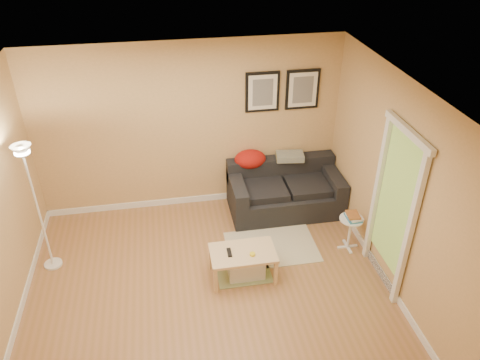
{
  "coord_description": "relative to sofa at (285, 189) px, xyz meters",
  "views": [
    {
      "loc": [
        -0.37,
        -4.27,
        4.28
      ],
      "look_at": [
        0.55,
        0.85,
        1.05
      ],
      "focal_mm": 35.04,
      "sensor_mm": 36.0,
      "label": 1
    }
  ],
  "objects": [
    {
      "name": "floor",
      "position": [
        -1.38,
        -1.53,
        -0.38
      ],
      "size": [
        4.5,
        4.5,
        0.0
      ],
      "primitive_type": "plane",
      "color": "#A16D45",
      "rests_on": "ground"
    },
    {
      "name": "ceiling",
      "position": [
        -1.38,
        -1.53,
        2.23
      ],
      "size": [
        4.5,
        4.5,
        0.0
      ],
      "primitive_type": "plane",
      "rotation": [
        3.14,
        0.0,
        0.0
      ],
      "color": "white",
      "rests_on": "wall_back"
    },
    {
      "name": "wall_back",
      "position": [
        -1.38,
        0.47,
        0.92
      ],
      "size": [
        4.5,
        0.0,
        4.5
      ],
      "primitive_type": "plane",
      "rotation": [
        1.57,
        0.0,
        0.0
      ],
      "color": "tan",
      "rests_on": "ground"
    },
    {
      "name": "wall_front",
      "position": [
        -1.38,
        -3.53,
        0.92
      ],
      "size": [
        4.5,
        0.0,
        4.5
      ],
      "primitive_type": "plane",
      "rotation": [
        -1.57,
        0.0,
        0.0
      ],
      "color": "tan",
      "rests_on": "ground"
    },
    {
      "name": "wall_right",
      "position": [
        0.87,
        -1.53,
        0.92
      ],
      "size": [
        0.0,
        4.0,
        4.0
      ],
      "primitive_type": "plane",
      "rotation": [
        1.57,
        0.0,
        -1.57
      ],
      "color": "tan",
      "rests_on": "ground"
    },
    {
      "name": "baseboard_back",
      "position": [
        -1.38,
        0.46,
        -0.33
      ],
      "size": [
        4.5,
        0.02,
        0.1
      ],
      "primitive_type": "cube",
      "color": "white",
      "rests_on": "ground"
    },
    {
      "name": "baseboard_left",
      "position": [
        -3.62,
        -1.53,
        -0.33
      ],
      "size": [
        0.02,
        4.0,
        0.1
      ],
      "primitive_type": "cube",
      "color": "white",
      "rests_on": "ground"
    },
    {
      "name": "baseboard_right",
      "position": [
        0.86,
        -1.53,
        -0.33
      ],
      "size": [
        0.02,
        4.0,
        0.1
      ],
      "primitive_type": "cube",
      "color": "white",
      "rests_on": "ground"
    },
    {
      "name": "sofa",
      "position": [
        0.0,
        0.0,
        0.0
      ],
      "size": [
        1.7,
        0.9,
        0.75
      ],
      "primitive_type": null,
      "color": "black",
      "rests_on": "ground"
    },
    {
      "name": "red_throw",
      "position": [
        -0.49,
        0.33,
        0.4
      ],
      "size": [
        0.48,
        0.36,
        0.28
      ],
      "primitive_type": null,
      "color": "#B31D10",
      "rests_on": "sofa"
    },
    {
      "name": "plaid_throw",
      "position": [
        0.13,
        0.29,
        0.41
      ],
      "size": [
        0.45,
        0.32,
        0.1
      ],
      "primitive_type": null,
      "rotation": [
        0.0,
        0.0,
        -0.14
      ],
      "color": "tan",
      "rests_on": "sofa"
    },
    {
      "name": "framed_print_left",
      "position": [
        -0.3,
        0.45,
        1.43
      ],
      "size": [
        0.5,
        0.04,
        0.6
      ],
      "primitive_type": null,
      "color": "black",
      "rests_on": "wall_back"
    },
    {
      "name": "framed_print_right",
      "position": [
        0.3,
        0.45,
        1.43
      ],
      "size": [
        0.5,
        0.04,
        0.6
      ],
      "primitive_type": null,
      "color": "black",
      "rests_on": "wall_back"
    },
    {
      "name": "area_rug",
      "position": [
        -0.41,
        -0.86,
        -0.37
      ],
      "size": [
        1.25,
        0.85,
        0.01
      ],
      "primitive_type": "cube",
      "color": "beige",
      "rests_on": "ground"
    },
    {
      "name": "green_runner",
      "position": [
        -0.89,
        -1.3,
        -0.37
      ],
      "size": [
        0.7,
        0.5,
        0.01
      ],
      "primitive_type": "cube",
      "color": "#668C4C",
      "rests_on": "ground"
    },
    {
      "name": "coffee_table",
      "position": [
        -0.92,
        -1.36,
        -0.17
      ],
      "size": [
        0.84,
        0.53,
        0.41
      ],
      "primitive_type": null,
      "rotation": [
        0.0,
        0.0,
        -0.03
      ],
      "color": "#E8BF8D",
      "rests_on": "ground"
    },
    {
      "name": "remote_control",
      "position": [
        -1.09,
        -1.35,
        0.05
      ],
      "size": [
        0.05,
        0.16,
        0.02
      ],
      "primitive_type": "cube",
      "rotation": [
        0.0,
        0.0,
        -0.01
      ],
      "color": "black",
      "rests_on": "coffee_table"
    },
    {
      "name": "tape_roll",
      "position": [
        -0.81,
        -1.45,
        0.05
      ],
      "size": [
        0.07,
        0.07,
        0.03
      ],
      "primitive_type": "cylinder",
      "color": "yellow",
      "rests_on": "coffee_table"
    },
    {
      "name": "storage_bin",
      "position": [
        -0.87,
        -1.33,
        -0.23
      ],
      "size": [
        0.48,
        0.35,
        0.29
      ],
      "primitive_type": null,
      "color": "white",
      "rests_on": "ground"
    },
    {
      "name": "side_table",
      "position": [
        0.64,
        -1.05,
        -0.12
      ],
      "size": [
        0.33,
        0.33,
        0.5
      ],
      "primitive_type": null,
      "color": "white",
      "rests_on": "ground"
    },
    {
      "name": "book_stack",
      "position": [
        0.66,
        -1.05,
        0.17
      ],
      "size": [
        0.19,
        0.25,
        0.08
      ],
      "primitive_type": null,
      "rotation": [
        0.0,
        0.0,
        0.04
      ],
      "color": "teal",
      "rests_on": "side_table"
    },
    {
      "name": "floor_lamp",
      "position": [
        -3.38,
        -0.7,
        0.48
      ],
      "size": [
        0.24,
        0.24,
        1.81
      ],
      "primitive_type": null,
      "color": "white",
      "rests_on": "ground"
    },
    {
      "name": "doorway",
      "position": [
        0.82,
        -1.68,
        0.65
      ],
      "size": [
        0.12,
        1.01,
        2.13
      ],
      "primitive_type": null,
      "color": "white",
      "rests_on": "ground"
    }
  ]
}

